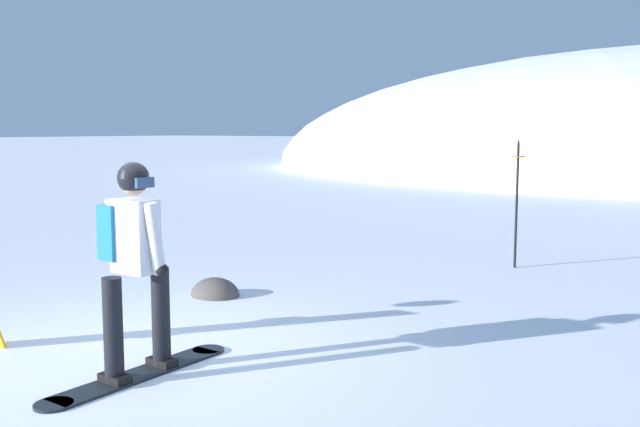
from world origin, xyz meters
TOP-DOWN VIEW (x-y plane):
  - ground_plane at (0.00, 0.00)m, footprint 300.00×300.00m
  - snowboarder_main at (0.42, -0.24)m, footprint 0.64×1.84m
  - piste_marker_near at (1.44, 5.87)m, footprint 0.20×0.20m
  - rock_dark at (-0.94, 2.19)m, footprint 0.62×0.52m

SIDE VIEW (x-z plane):
  - ground_plane at x=0.00m, z-range 0.00..0.00m
  - rock_dark at x=-0.94m, z-range -0.22..0.22m
  - snowboarder_main at x=0.42m, z-range 0.06..1.78m
  - piste_marker_near at x=1.44m, z-range 0.13..1.97m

